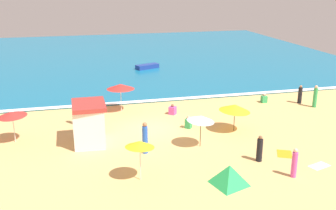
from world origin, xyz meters
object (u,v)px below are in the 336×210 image
(beach_tent, at_px, (229,175))
(beachgoer_6, at_px, (315,97))
(beachgoer_11, at_px, (77,113))
(beach_umbrella_1, at_px, (12,114))
(beachgoer_1, at_px, (188,123))
(beachgoer_5, at_px, (145,138))
(small_boat_0, at_px, (147,66))
(lifeguard_cabana, at_px, (90,123))
(beach_umbrella_3, at_px, (201,118))
(beachgoer_7, at_px, (173,110))
(beach_umbrella_4, at_px, (121,87))
(beachgoer_4, at_px, (260,149))
(beachgoer_10, at_px, (264,99))
(beach_umbrella_5, at_px, (235,108))
(beachgoer_8, at_px, (300,95))
(beach_umbrella_2, at_px, (140,144))
(beachgoer_0, at_px, (294,163))

(beach_tent, xyz_separation_m, beachgoer_6, (11.65, 10.29, 0.36))
(beachgoer_6, relative_size, beachgoer_11, 1.04)
(beach_umbrella_1, bearing_deg, beachgoer_1, -1.49)
(beachgoer_5, height_order, small_boat_0, beachgoer_5)
(lifeguard_cabana, xyz_separation_m, beach_umbrella_3, (6.60, -2.13, 0.48))
(beach_tent, xyz_separation_m, beachgoer_7, (-0.04, 11.33, -0.19))
(beach_umbrella_1, relative_size, beach_umbrella_3, 1.10)
(beach_umbrella_4, xyz_separation_m, beachgoer_6, (15.43, -2.72, -1.14))
(beach_tent, bearing_deg, beachgoer_4, 38.06)
(beach_tent, distance_m, beachgoer_6, 15.55)
(beachgoer_10, bearing_deg, beachgoer_5, -146.69)
(beachgoer_4, relative_size, beachgoer_10, 1.98)
(beach_umbrella_4, bearing_deg, beachgoer_7, -24.17)
(beachgoer_1, distance_m, beachgoer_6, 11.57)
(beach_umbrella_5, xyz_separation_m, beachgoer_8, (7.85, 4.57, -0.92))
(beachgoer_1, relative_size, beachgoer_7, 1.12)
(beach_umbrella_3, xyz_separation_m, beachgoer_1, (0.21, 3.24, -1.45))
(beachgoer_4, bearing_deg, beachgoer_5, 156.49)
(beach_umbrella_3, xyz_separation_m, beachgoer_8, (10.95, 6.59, -1.11))
(beachgoer_10, bearing_deg, beach_umbrella_3, -137.35)
(beach_umbrella_4, relative_size, beachgoer_7, 3.34)
(beachgoer_4, xyz_separation_m, beachgoer_6, (8.95, 8.18, 0.16))
(beach_umbrella_1, xyz_separation_m, beachgoer_1, (11.49, -0.30, -1.48))
(beach_umbrella_5, distance_m, beachgoer_4, 4.94)
(beach_umbrella_1, bearing_deg, beachgoer_6, 4.57)
(beach_umbrella_3, height_order, beachgoer_8, beach_umbrella_3)
(beach_umbrella_2, relative_size, beach_umbrella_3, 1.00)
(beachgoer_1, relative_size, small_boat_0, 0.32)
(beachgoer_10, bearing_deg, beach_umbrella_2, -138.99)
(beachgoer_1, relative_size, beachgoer_4, 0.59)
(beachgoer_4, relative_size, beachgoer_8, 0.99)
(beach_umbrella_3, height_order, beachgoer_10, beach_umbrella_3)
(beach_umbrella_4, distance_m, beachgoer_0, 15.08)
(beach_umbrella_5, bearing_deg, beach_umbrella_3, -147.04)
(small_boat_0, bearing_deg, beachgoer_11, -116.49)
(lifeguard_cabana, xyz_separation_m, small_boat_0, (7.68, 20.57, -1.02))
(beach_tent, xyz_separation_m, small_boat_0, (1.16, 27.62, -0.18))
(beach_umbrella_5, height_order, beachgoer_4, beach_umbrella_5)
(beachgoer_8, height_order, beachgoer_11, beachgoer_11)
(beachgoer_0, relative_size, beachgoer_6, 0.89)
(lifeguard_cabana, height_order, beach_umbrella_1, lifeguard_cabana)
(beach_tent, distance_m, beachgoer_7, 11.33)
(beachgoer_4, bearing_deg, beachgoer_8, 48.42)
(beach_umbrella_3, distance_m, beach_umbrella_4, 8.97)
(beachgoer_7, relative_size, beachgoer_8, 0.52)
(beachgoer_4, bearing_deg, beachgoer_1, 111.67)
(beachgoer_6, bearing_deg, beachgoer_11, 178.57)
(beachgoer_1, bearing_deg, beach_tent, -92.03)
(beach_umbrella_2, distance_m, beachgoer_5, 3.51)
(beach_umbrella_5, bearing_deg, beachgoer_6, 21.62)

